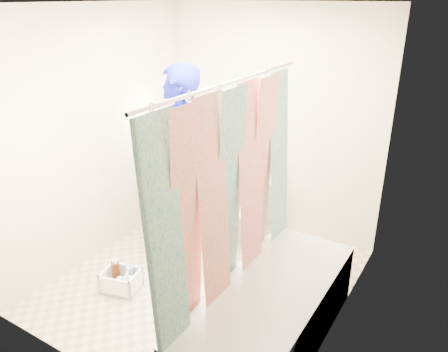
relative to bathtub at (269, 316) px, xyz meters
The scene contains 14 objects.
floor 0.99m from the bathtub, 153.43° to the left, with size 2.60×2.60×0.00m, color tan.
ceiling 2.33m from the bathtub, 153.43° to the left, with size 2.40×2.60×0.02m, color white.
wall_back 2.14m from the bathtub, 116.23° to the left, with size 2.40×0.02×2.40m, color beige.
wall_front 1.54m from the bathtub, 134.17° to the right, with size 2.40×0.02×2.40m, color beige.
wall_left 2.29m from the bathtub, 168.29° to the left, with size 0.02×2.60×2.40m, color beige.
wall_right 1.08m from the bathtub, 50.53° to the left, with size 0.02×2.60×2.40m, color beige.
bathtub is the anchor object (origin of this frame).
curtain_rod 1.71m from the bathtub, behind, with size 0.02×0.02×1.90m, color silver.
shower_curtain 0.82m from the bathtub, behind, with size 0.06×1.75×1.80m, color silver.
toilet 1.52m from the bathtub, 126.65° to the left, with size 0.39×0.68×0.70m, color silver.
tank_lid 1.46m from the bathtub, 130.18° to the left, with size 0.43×0.19×0.03m, color white.
tank_internals 1.72m from the bathtub, 122.36° to the left, with size 0.17×0.08×0.23m.
plumber 1.69m from the bathtub, 151.25° to the left, with size 0.69×0.45×1.89m, color #0F1C9B.
cleaning_caddy 1.42m from the bathtub, behind, with size 0.37×0.32×0.24m.
Camera 1 is at (1.91, -2.79, 2.46)m, focal length 35.00 mm.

